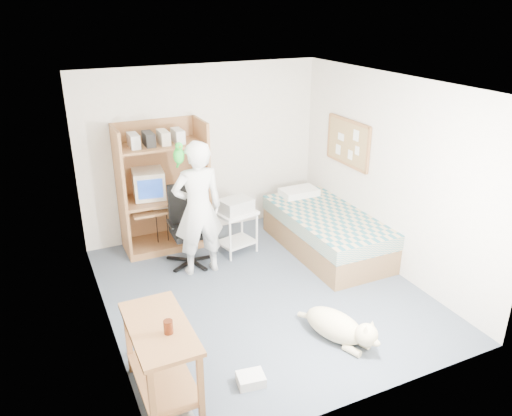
{
  "coord_description": "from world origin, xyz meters",
  "views": [
    {
      "loc": [
        -2.29,
        -4.73,
        3.3
      ],
      "look_at": [
        -0.01,
        0.15,
        1.05
      ],
      "focal_mm": 35.0,
      "sensor_mm": 36.0,
      "label": 1
    }
  ],
  "objects_px": {
    "person": "(198,209)",
    "dog": "(339,327)",
    "bed": "(326,231)",
    "printer_cart": "(236,225)",
    "computer_hutch": "(163,192)",
    "side_desk": "(161,351)",
    "office_chair": "(189,236)"
  },
  "relations": [
    {
      "from": "office_chair",
      "to": "side_desk",
      "type": "bearing_deg",
      "value": -111.09
    },
    {
      "from": "office_chair",
      "to": "dog",
      "type": "distance_m",
      "value": 2.47
    },
    {
      "from": "computer_hutch",
      "to": "bed",
      "type": "distance_m",
      "value": 2.35
    },
    {
      "from": "computer_hutch",
      "to": "side_desk",
      "type": "distance_m",
      "value": 3.08
    },
    {
      "from": "printer_cart",
      "to": "person",
      "type": "bearing_deg",
      "value": -168.02
    },
    {
      "from": "computer_hutch",
      "to": "office_chair",
      "type": "xyz_separation_m",
      "value": [
        0.14,
        -0.63,
        -0.44
      ]
    },
    {
      "from": "side_desk",
      "to": "printer_cart",
      "type": "bearing_deg",
      "value": 53.76
    },
    {
      "from": "computer_hutch",
      "to": "bed",
      "type": "height_order",
      "value": "computer_hutch"
    },
    {
      "from": "computer_hutch",
      "to": "office_chair",
      "type": "height_order",
      "value": "computer_hutch"
    },
    {
      "from": "bed",
      "to": "person",
      "type": "xyz_separation_m",
      "value": [
        -1.81,
        0.18,
        0.59
      ]
    },
    {
      "from": "person",
      "to": "dog",
      "type": "xyz_separation_m",
      "value": [
        0.82,
        -2.0,
        -0.72
      ]
    },
    {
      "from": "bed",
      "to": "printer_cart",
      "type": "height_order",
      "value": "bed"
    },
    {
      "from": "office_chair",
      "to": "person",
      "type": "distance_m",
      "value": 0.59
    },
    {
      "from": "office_chair",
      "to": "printer_cart",
      "type": "distance_m",
      "value": 0.69
    },
    {
      "from": "dog",
      "to": "printer_cart",
      "type": "relative_size",
      "value": 1.58
    },
    {
      "from": "person",
      "to": "dog",
      "type": "bearing_deg",
      "value": 114.62
    },
    {
      "from": "side_desk",
      "to": "dog",
      "type": "distance_m",
      "value": 1.89
    },
    {
      "from": "office_chair",
      "to": "printer_cart",
      "type": "bearing_deg",
      "value": 1.2
    },
    {
      "from": "office_chair",
      "to": "printer_cart",
      "type": "relative_size",
      "value": 1.72
    },
    {
      "from": "bed",
      "to": "printer_cart",
      "type": "relative_size",
      "value": 3.27
    },
    {
      "from": "computer_hutch",
      "to": "dog",
      "type": "bearing_deg",
      "value": -70.94
    },
    {
      "from": "printer_cart",
      "to": "dog",
      "type": "bearing_deg",
      "value": -98.27
    },
    {
      "from": "office_chair",
      "to": "dog",
      "type": "height_order",
      "value": "office_chair"
    },
    {
      "from": "computer_hutch",
      "to": "dog",
      "type": "xyz_separation_m",
      "value": [
        1.01,
        -2.94,
        -0.65
      ]
    },
    {
      "from": "side_desk",
      "to": "office_chair",
      "type": "height_order",
      "value": "office_chair"
    },
    {
      "from": "bed",
      "to": "side_desk",
      "type": "relative_size",
      "value": 2.02
    },
    {
      "from": "computer_hutch",
      "to": "person",
      "type": "height_order",
      "value": "computer_hutch"
    },
    {
      "from": "computer_hutch",
      "to": "side_desk",
      "type": "xyz_separation_m",
      "value": [
        -0.85,
        -2.94,
        -0.33
      ]
    },
    {
      "from": "dog",
      "to": "bed",
      "type": "bearing_deg",
      "value": 40.23
    },
    {
      "from": "side_desk",
      "to": "bed",
      "type": "bearing_deg",
      "value": 32.5
    },
    {
      "from": "side_desk",
      "to": "dog",
      "type": "relative_size",
      "value": 1.03
    },
    {
      "from": "person",
      "to": "bed",
      "type": "bearing_deg",
      "value": 176.49
    }
  ]
}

